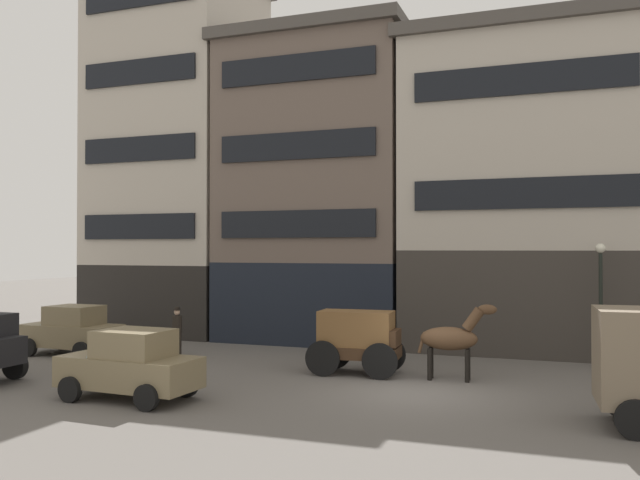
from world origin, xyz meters
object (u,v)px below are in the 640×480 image
(sedan_light, at_px, (72,330))
(sedan_dark, at_px, (130,365))
(pedestrian_officer, at_px, (177,329))
(fire_hydrant_curbside, at_px, (628,357))
(streetlamp_curbside, at_px, (601,287))
(cargo_wagon, at_px, (358,337))
(draft_horse, at_px, (452,338))

(sedan_light, bearing_deg, sedan_dark, -39.49)
(pedestrian_officer, height_order, fire_hydrant_curbside, pedestrian_officer)
(streetlamp_curbside, bearing_deg, sedan_light, -167.99)
(cargo_wagon, height_order, draft_horse, draft_horse)
(cargo_wagon, height_order, sedan_light, cargo_wagon)
(cargo_wagon, distance_m, fire_hydrant_curbside, 8.84)
(draft_horse, xyz_separation_m, streetlamp_curbside, (4.31, 3.80, 1.40))
(sedan_dark, height_order, pedestrian_officer, sedan_dark)
(cargo_wagon, xyz_separation_m, fire_hydrant_curbside, (8.04, 3.59, -0.72))
(sedan_light, bearing_deg, draft_horse, 0.37)
(fire_hydrant_curbside, bearing_deg, streetlamp_curbside, 164.89)
(sedan_dark, bearing_deg, draft_horse, 35.93)
(cargo_wagon, xyz_separation_m, sedan_dark, (-4.55, -5.43, -0.23))
(cargo_wagon, relative_size, fire_hydrant_curbside, 3.58)
(sedan_light, xyz_separation_m, pedestrian_officer, (3.76, 1.19, 0.07))
(sedan_dark, relative_size, pedestrian_officer, 2.11)
(draft_horse, xyz_separation_m, sedan_dark, (-7.50, -5.44, -0.36))
(sedan_light, bearing_deg, cargo_wagon, 0.46)
(streetlamp_curbside, bearing_deg, pedestrian_officer, -169.47)
(sedan_dark, xyz_separation_m, fire_hydrant_curbside, (12.60, 9.03, -0.49))
(sedan_light, distance_m, fire_hydrant_curbside, 19.44)
(sedan_light, xyz_separation_m, streetlamp_curbside, (18.30, 3.89, 1.76))
(cargo_wagon, relative_size, sedan_dark, 0.79)
(draft_horse, distance_m, fire_hydrant_curbside, 6.29)
(draft_horse, bearing_deg, pedestrian_officer, 173.87)
(draft_horse, height_order, sedan_dark, draft_horse)
(cargo_wagon, distance_m, sedan_light, 11.04)
(sedan_dark, xyz_separation_m, pedestrian_officer, (-2.73, 6.53, 0.07))
(draft_horse, height_order, sedan_light, draft_horse)
(draft_horse, height_order, pedestrian_officer, draft_horse)
(streetlamp_curbside, relative_size, fire_hydrant_curbside, 4.96)
(streetlamp_curbside, bearing_deg, sedan_dark, -141.98)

